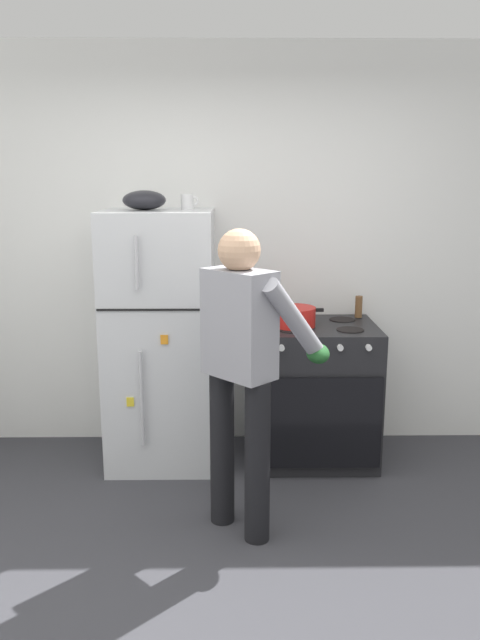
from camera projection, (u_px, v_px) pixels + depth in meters
ground at (238, 613)px, 2.71m from camera, size 8.00×8.00×0.00m
kitchen_wall_back at (235, 250)px, 4.31m from camera, size 6.00×0.10×2.70m
refrigerator at (161, 339)px, 4.06m from camera, size 0.68×0.72×1.64m
stove_range at (316, 393)px, 4.14m from camera, size 0.76×0.67×0.91m
person_cook at (244, 356)px, 3.17m from camera, size 0.67×0.70×1.60m
red_pot at (294, 317)px, 3.98m from camera, size 0.37×0.27×0.12m
coffee_mug at (188, 202)px, 3.91m from camera, size 0.11×0.08×0.10m
pepper_mill at (359, 307)px, 4.23m from camera, size 0.05×0.05×0.15m
mixing_bowl at (144, 200)px, 3.86m from camera, size 0.27×0.27×0.12m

